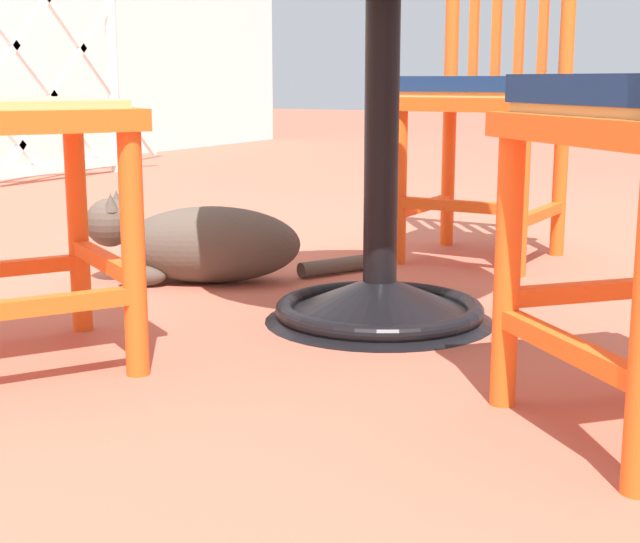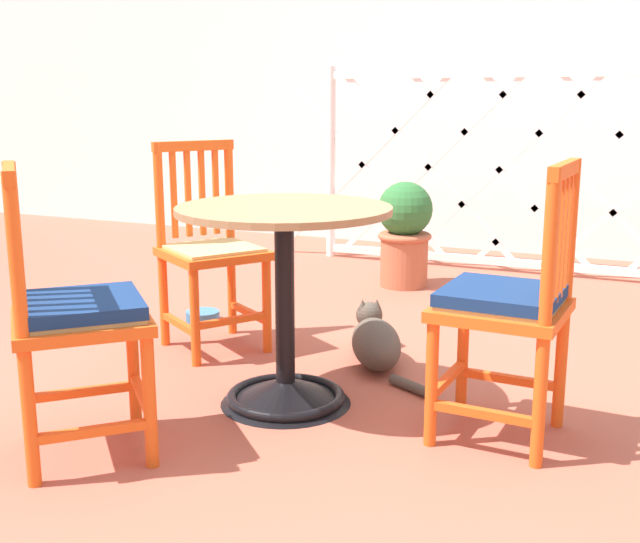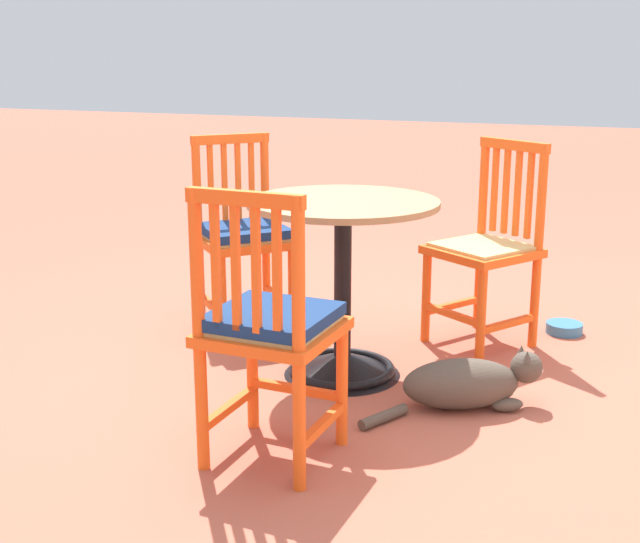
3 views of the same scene
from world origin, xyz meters
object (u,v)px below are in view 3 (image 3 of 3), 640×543
(cafe_table, at_px, (342,308))
(orange_chair_tucked_in, at_px, (243,237))
(orange_chair_by_planter, at_px, (487,250))
(pet_water_bowl, at_px, (564,328))
(tabby_cat, at_px, (471,383))
(orange_chair_at_corner, at_px, (270,329))

(cafe_table, height_order, orange_chair_tucked_in, orange_chair_tucked_in)
(orange_chair_by_planter, bearing_deg, orange_chair_tucked_in, -79.85)
(orange_chair_tucked_in, relative_size, orange_chair_by_planter, 1.00)
(pet_water_bowl, bearing_deg, tabby_cat, -13.79)
(cafe_table, xyz_separation_m, pet_water_bowl, (-0.87, 0.81, -0.26))
(cafe_table, distance_m, tabby_cat, 0.61)
(orange_chair_at_corner, xyz_separation_m, orange_chair_by_planter, (-1.38, 0.44, -0.01))
(cafe_table, bearing_deg, orange_chair_by_planter, 141.92)
(orange_chair_tucked_in, xyz_separation_m, orange_chair_at_corner, (1.19, 0.67, 0.00))
(orange_chair_tucked_in, relative_size, pet_water_bowl, 5.36)
(orange_chair_tucked_in, distance_m, orange_chair_at_corner, 1.36)
(orange_chair_at_corner, relative_size, pet_water_bowl, 5.36)
(cafe_table, relative_size, orange_chair_by_planter, 0.83)
(orange_chair_by_planter, bearing_deg, pet_water_bowl, 128.35)
(cafe_table, height_order, tabby_cat, cafe_table)
(orange_chair_tucked_in, bearing_deg, orange_chair_at_corner, 29.32)
(cafe_table, distance_m, orange_chair_tucked_in, 0.77)
(orange_chair_by_planter, distance_m, tabby_cat, 0.82)
(orange_chair_at_corner, relative_size, tabby_cat, 1.54)
(orange_chair_by_planter, bearing_deg, tabby_cat, 6.82)
(orange_chair_at_corner, distance_m, pet_water_bowl, 1.87)
(orange_chair_at_corner, distance_m, tabby_cat, 0.90)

